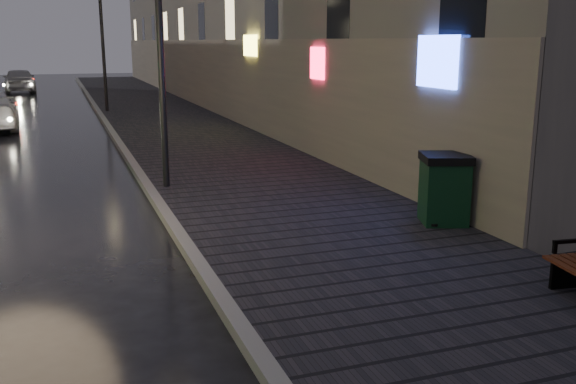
% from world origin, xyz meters
% --- Properties ---
extents(ground, '(120.00, 120.00, 0.00)m').
position_xyz_m(ground, '(0.00, 0.00, 0.00)').
color(ground, black).
rests_on(ground, ground).
extents(sidewalk, '(4.60, 58.00, 0.15)m').
position_xyz_m(sidewalk, '(3.90, 21.00, 0.07)').
color(sidewalk, black).
rests_on(sidewalk, ground).
extents(curb, '(0.20, 58.00, 0.15)m').
position_xyz_m(curb, '(1.50, 21.00, 0.07)').
color(curb, slate).
rests_on(curb, ground).
extents(lamp_near, '(0.36, 0.36, 5.28)m').
position_xyz_m(lamp_near, '(1.85, 6.00, 3.49)').
color(lamp_near, black).
rests_on(lamp_near, sidewalk).
extents(lamp_far, '(0.36, 0.36, 5.28)m').
position_xyz_m(lamp_far, '(1.85, 22.00, 3.49)').
color(lamp_far, black).
rests_on(lamp_far, sidewalk).
extents(trash_bin, '(0.98, 0.98, 1.17)m').
position_xyz_m(trash_bin, '(5.80, 1.62, 0.75)').
color(trash_bin, black).
rests_on(trash_bin, sidewalk).
extents(car_far, '(2.15, 4.56, 1.51)m').
position_xyz_m(car_far, '(-2.31, 36.43, 0.75)').
color(car_far, '#9899A0').
rests_on(car_far, ground).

